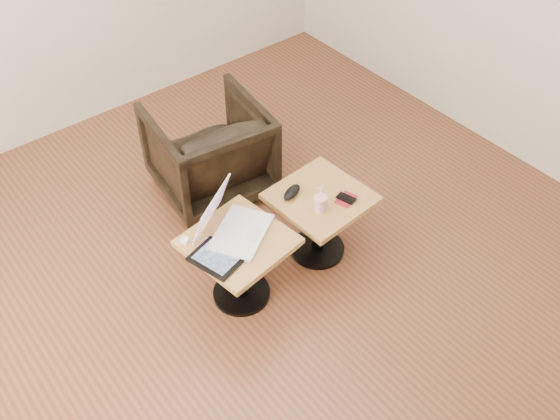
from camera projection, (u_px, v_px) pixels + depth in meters
room_shell at (255, 101)px, 2.80m from camera, size 4.52×4.52×2.71m
side_table_left at (239, 255)px, 3.47m from camera, size 0.59×0.59×0.47m
side_table_right at (320, 210)px, 3.73m from camera, size 0.55×0.55×0.47m
laptop at (232, 225)px, 3.40m from camera, size 0.49×0.48×0.25m
tablet at (217, 258)px, 3.28m from camera, size 0.27×0.30×0.02m
charging_adapter at (185, 240)px, 3.37m from camera, size 0.06×0.06×0.03m
glasses_case at (292, 192)px, 3.63m from camera, size 0.17×0.12×0.05m
striped_cup at (320, 204)px, 3.53m from camera, size 0.08×0.08×0.10m
earbuds_tangle at (321, 188)px, 3.68m from camera, size 0.07×0.05×0.01m
phone_on_sleeve at (346, 199)px, 3.62m from camera, size 0.14×0.12×0.02m
armchair at (209, 151)px, 4.17m from camera, size 0.80×0.82×0.66m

